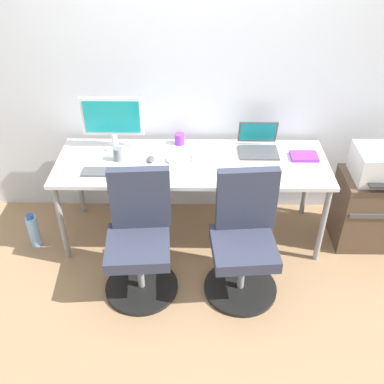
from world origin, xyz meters
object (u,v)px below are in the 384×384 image
Objects in this scene: desktop_monitor at (112,119)px; coffee_mug at (180,139)px; office_chair_right at (244,241)px; printer at (380,164)px; open_laptop at (258,144)px; office_chair_left at (140,240)px; water_bottle_on_floor at (34,231)px; side_cabinet at (367,209)px.

coffee_mug is at bearing 7.28° from desktop_monitor.
office_chair_right is 10.22× the size of coffee_mug.
desktop_monitor is at bearing -172.72° from coffee_mug.
desktop_monitor is 5.22× the size of coffee_mug.
desktop_monitor reaches higher than printer.
office_chair_right is at bearing -60.58° from coffee_mug.
open_laptop is at bearing -8.21° from coffee_mug.
office_chair_left is 3.03× the size of water_bottle_on_floor.
water_bottle_on_floor is at bearing -169.26° from open_laptop.
desktop_monitor reaches higher than coffee_mug.
printer reaches higher than coffee_mug.
open_laptop is at bearing 165.64° from side_cabinet.
printer is 1.56m from coffee_mug.
open_laptop is (0.89, 0.76, 0.35)m from office_chair_left.
side_cabinet reaches higher than water_bottle_on_floor.
water_bottle_on_floor is at bearing 166.14° from office_chair_right.
coffee_mug is (-0.48, 0.85, 0.34)m from office_chair_right.
office_chair_left reaches higher than side_cabinet.
side_cabinet is 1.55× the size of printer.
office_chair_left reaches higher than coffee_mug.
side_cabinet is at bearing -7.11° from desktop_monitor.
open_laptop reaches higher than water_bottle_on_floor.
office_chair_left is at bearing -23.78° from water_bottle_on_floor.
side_cabinet is 2.00× the size of water_bottle_on_floor.
office_chair_left is 1.89m from printer.
office_chair_right is 1.03m from coffee_mug.
coffee_mug is at bearing 171.79° from open_laptop.
printer is 1.29× the size of water_bottle_on_floor.
office_chair_right reaches higher than water_bottle_on_floor.
water_bottle_on_floor is 3.37× the size of coffee_mug.
water_bottle_on_floor is at bearing -177.58° from side_cabinet.
office_chair_left is 2.35× the size of printer.
printer is 2.08m from desktop_monitor.
office_chair_left reaches higher than water_bottle_on_floor.
desktop_monitor is at bearing 141.84° from office_chair_right.
office_chair_left is at bearing -71.58° from desktop_monitor.
water_bottle_on_floor is at bearing -151.25° from desktop_monitor.
office_chair_right is 3.03× the size of water_bottle_on_floor.
coffee_mug reaches higher than water_bottle_on_floor.
printer is 1.29× the size of open_laptop.
desktop_monitor reaches higher than side_cabinet.
side_cabinet is 1.04m from open_laptop.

